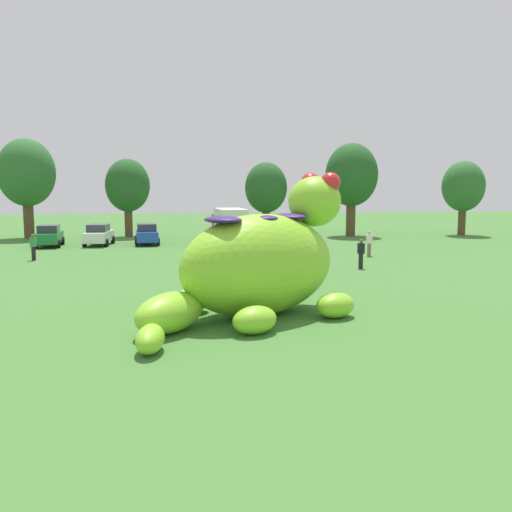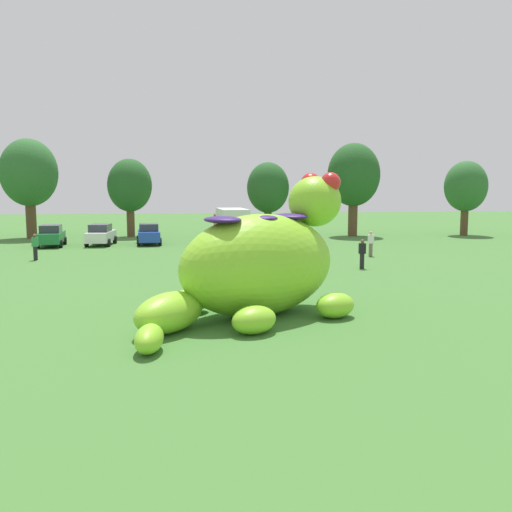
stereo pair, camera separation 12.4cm
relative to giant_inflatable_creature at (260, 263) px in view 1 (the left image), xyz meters
The scene contains 16 objects.
ground_plane 2.18m from the giant_inflatable_creature, 166.11° to the left, with size 160.00×160.00×0.00m, color #427533.
giant_inflatable_creature is the anchor object (origin of this frame).
car_green 28.89m from the giant_inflatable_creature, 116.97° to the left, with size 2.19×4.22×1.72m.
car_white 27.77m from the giant_inflatable_creature, 109.64° to the left, with size 2.20×4.23×1.72m.
car_blue 26.92m from the giant_inflatable_creature, 101.84° to the left, with size 2.20×4.23×1.72m.
box_truck 25.64m from the giant_inflatable_creature, 87.29° to the left, with size 2.72×6.53×2.95m.
tree_left 37.46m from the giant_inflatable_creature, 116.35° to the left, with size 5.11×5.11×9.07m.
tree_mid_left 34.66m from the giant_inflatable_creature, 102.70° to the left, with size 4.13×4.13×7.33m.
tree_centre_left 32.39m from the giant_inflatable_creature, 80.61° to the left, with size 3.94×3.94×7.00m.
tree_centre 34.66m from the giant_inflatable_creature, 66.93° to the left, with size 4.97×4.97×8.83m.
tree_centre_right 39.62m from the giant_inflatable_creature, 51.65° to the left, with size 4.06×4.06×7.21m.
spectator_near_inflatable 9.86m from the giant_inflatable_creature, 64.84° to the left, with size 0.38×0.26×1.71m.
spectator_mid_field 19.13m from the giant_inflatable_creature, 58.61° to the left, with size 0.38×0.26×1.71m.
spectator_by_cars 10.78m from the giant_inflatable_creature, 84.90° to the left, with size 0.38×0.26×1.71m.
spectator_wandering 13.22m from the giant_inflatable_creature, 55.22° to the left, with size 0.38×0.26×1.71m.
spectator_far_side 21.18m from the giant_inflatable_creature, 125.29° to the left, with size 0.38×0.26×1.71m.
Camera 1 is at (-1.94, -20.14, 4.72)m, focal length 38.95 mm.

